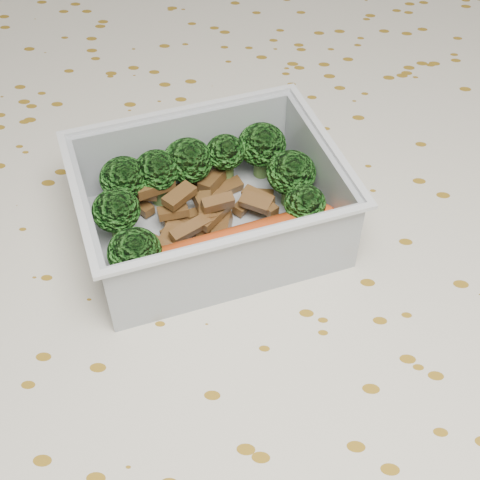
{
  "coord_description": "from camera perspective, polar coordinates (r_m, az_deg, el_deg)",
  "views": [
    {
      "loc": [
        0.02,
        -0.27,
        1.08
      ],
      "look_at": [
        -0.0,
        0.0,
        0.78
      ],
      "focal_mm": 50.0,
      "sensor_mm": 36.0,
      "label": 1
    }
  ],
  "objects": [
    {
      "name": "sausage",
      "position": [
        0.41,
        -0.65,
        -0.57
      ],
      "size": [
        0.13,
        0.08,
        0.02
      ],
      "color": "#CF4517",
      "rests_on": "lunch_container"
    },
    {
      "name": "broccoli_florets",
      "position": [
        0.44,
        -3.5,
        4.96
      ],
      "size": [
        0.15,
        0.14,
        0.04
      ],
      "color": "#608C3F",
      "rests_on": "lunch_container"
    },
    {
      "name": "tablecloth",
      "position": [
        0.46,
        -0.0,
        -5.42
      ],
      "size": [
        1.46,
        0.96,
        0.19
      ],
      "color": "beige",
      "rests_on": "dining_table"
    },
    {
      "name": "lunch_container",
      "position": [
        0.43,
        -2.57,
        2.51
      ],
      "size": [
        0.2,
        0.18,
        0.06
      ],
      "color": "silver",
      "rests_on": "tablecloth"
    },
    {
      "name": "meat_pile",
      "position": [
        0.44,
        -3.41,
        2.77
      ],
      "size": [
        0.11,
        0.09,
        0.03
      ],
      "color": "brown",
      "rests_on": "lunch_container"
    },
    {
      "name": "dining_table",
      "position": [
        0.5,
        -0.0,
        -8.93
      ],
      "size": [
        1.4,
        0.9,
        0.75
      ],
      "color": "brown",
      "rests_on": "ground"
    }
  ]
}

